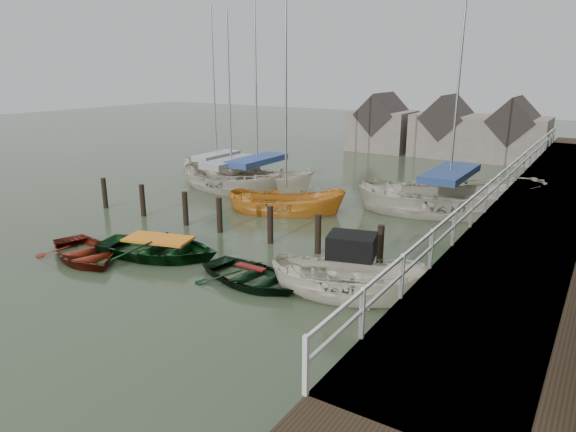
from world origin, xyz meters
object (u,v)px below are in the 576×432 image
Objects in this scene: sailboat_a at (232,189)px; rowboat_dkgreen at (251,283)px; sailboat_d at (447,212)px; sailboat_c at (286,211)px; sailboat_b at (258,189)px; sailboat_e at (217,177)px; rowboat_green at (160,257)px; motorboat at (347,294)px; rowboat_red at (85,259)px.

rowboat_dkgreen is at bearing -133.77° from sailboat_a.
sailboat_d is (10.78, 1.75, 0.00)m from sailboat_a.
sailboat_c is at bearing 35.01° from rowboat_dkgreen.
sailboat_b is 1.02× the size of sailboat_c.
sailboat_e reaches higher than sailboat_a.
sailboat_d is at bearing -47.44° from rowboat_green.
rowboat_dkgreen is at bearing 88.36° from motorboat.
sailboat_c is (-6.23, 6.52, -0.07)m from motorboat.
sailboat_e is (-10.67, 11.17, 0.07)m from rowboat_dkgreen.
motorboat is 13.79m from sailboat_a.
motorboat is 0.47× the size of sailboat_a.
rowboat_green reaches higher than rowboat_dkgreen.
sailboat_c reaches higher than rowboat_green.
sailboat_c is at bearing -20.39° from rowboat_green.
rowboat_green is at bearing -136.13° from sailboat_e.
sailboat_c reaches higher than sailboat_e.
motorboat is at bearing -57.89° from rowboat_red.
motorboat is 0.45× the size of sailboat_e.
sailboat_d is (6.14, 3.73, 0.04)m from sailboat_c.
sailboat_b reaches higher than motorboat.
sailboat_e reaches higher than rowboat_dkgreen.
rowboat_red is at bearing -172.40° from sailboat_b.
sailboat_e is at bearing 15.72° from rowboat_green.
sailboat_d is (8.73, 12.34, 0.06)m from rowboat_red.
rowboat_green is at bearing 79.67° from motorboat.
sailboat_d reaches higher than sailboat_a.
sailboat_e is at bearing 75.16° from sailboat_b.
sailboat_e reaches higher than motorboat.
rowboat_red is 0.27× the size of sailboat_d.
rowboat_red is 15.12m from sailboat_d.
rowboat_green is 0.91× the size of motorboat.
rowboat_dkgreen is 12.18m from sailboat_a.
rowboat_green is at bearing 127.44° from sailboat_d.
sailboat_d is 13.45m from sailboat_e.
sailboat_c is at bearing 2.02° from rowboat_red.
sailboat_e is (-4.72, 12.58, 0.07)m from rowboat_red.
rowboat_green is at bearing -33.75° from rowboat_red.
sailboat_d reaches higher than motorboat.
rowboat_red is at bearing 112.01° from rowboat_green.
rowboat_red is 0.36× the size of sailboat_a.
sailboat_d is at bearing -78.35° from sailboat_e.
motorboat is at bearing 159.89° from sailboat_d.
sailboat_b is at bearing 1.17° from rowboat_green.
sailboat_c is 8.32m from sailboat_e.
sailboat_b is (-2.96, 9.88, 0.06)m from rowboat_green.
sailboat_a is 1.34m from sailboat_b.
rowboat_red is at bearing 88.23° from motorboat.
rowboat_red is 13.44m from sailboat_e.
rowboat_red is at bearing 140.58° from sailboat_c.
sailboat_b is (-9.79, 9.30, -0.03)m from motorboat.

